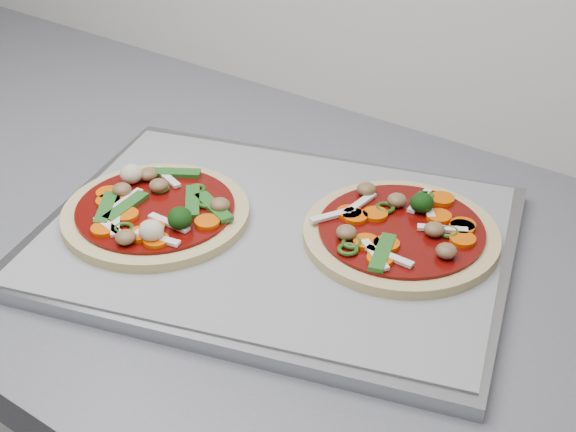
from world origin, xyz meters
The scene contains 5 objects.
countertop centered at (0.00, 1.30, 0.88)m, with size 3.60×0.60×0.04m, color slate.
baking_tray centered at (-0.08, 1.29, 0.91)m, with size 0.46×0.34×0.01m, color gray.
parchment centered at (-0.08, 1.29, 0.92)m, with size 0.44×0.32×0.00m, color gray.
pizza_left centered at (-0.19, 1.24, 0.93)m, with size 0.23×0.23×0.03m.
pizza_right centered at (0.03, 1.35, 0.93)m, with size 0.21×0.21×0.03m.
Camera 1 is at (0.32, 0.76, 1.36)m, focal length 50.00 mm.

